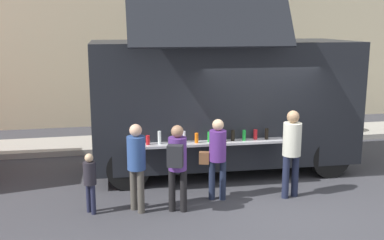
# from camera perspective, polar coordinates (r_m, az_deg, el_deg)

# --- Properties ---
(ground_plane) EXTENTS (60.00, 60.00, 0.00)m
(ground_plane) POSITION_cam_1_polar(r_m,az_deg,el_deg) (9.39, 10.45, -9.69)
(ground_plane) COLOR #38383D
(curb_strip) EXTENTS (28.00, 1.60, 0.15)m
(curb_strip) POSITION_cam_1_polar(r_m,az_deg,el_deg) (13.33, -16.34, -3.13)
(curb_strip) COLOR #9E998E
(curb_strip) RESTS_ON ground
(food_truck_main) EXTENTS (5.95, 3.02, 3.95)m
(food_truck_main) POSITION_cam_1_polar(r_m,az_deg,el_deg) (10.77, 3.77, 2.35)
(food_truck_main) COLOR black
(food_truck_main) RESTS_ON ground
(trash_bin) EXTENTS (0.60, 0.60, 1.02)m
(trash_bin) POSITION_cam_1_polar(r_m,az_deg,el_deg) (14.74, 17.49, -0.05)
(trash_bin) COLOR #2D5B38
(trash_bin) RESTS_ON ground
(customer_front_ordering) EXTENTS (0.53, 0.33, 1.61)m
(customer_front_ordering) POSITION_cam_1_polar(r_m,az_deg,el_deg) (9.02, 3.07, -3.99)
(customer_front_ordering) COLOR #1C243A
(customer_front_ordering) RESTS_ON ground
(customer_mid_with_backpack) EXTENTS (0.41, 0.53, 1.63)m
(customer_mid_with_backpack) POSITION_cam_1_polar(r_m,az_deg,el_deg) (8.40, -1.83, -4.90)
(customer_mid_with_backpack) COLOR black
(customer_mid_with_backpack) RESTS_ON ground
(customer_rear_waiting) EXTENTS (0.33, 0.33, 1.64)m
(customer_rear_waiting) POSITION_cam_1_polar(r_m,az_deg,el_deg) (8.50, -6.82, -4.87)
(customer_rear_waiting) COLOR #4A463E
(customer_rear_waiting) RESTS_ON ground
(customer_extra_browsing) EXTENTS (0.36, 0.36, 1.76)m
(customer_extra_browsing) POSITION_cam_1_polar(r_m,az_deg,el_deg) (9.31, 12.11, -3.15)
(customer_extra_browsing) COLOR #1C223A
(customer_extra_browsing) RESTS_ON ground
(child_near_queue) EXTENTS (0.23, 0.23, 1.13)m
(child_near_queue) POSITION_cam_1_polar(r_m,az_deg,el_deg) (8.64, -12.38, -6.94)
(child_near_queue) COLOR #1F2138
(child_near_queue) RESTS_ON ground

